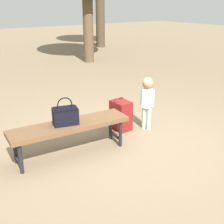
# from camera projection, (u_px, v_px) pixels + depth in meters

# --- Properties ---
(ground_plane) EXTENTS (40.00, 40.00, 0.00)m
(ground_plane) POSITION_uv_depth(u_px,v_px,m) (124.00, 141.00, 4.36)
(ground_plane) COLOR #7F6B51
(ground_plane) RESTS_ON ground
(park_bench) EXTENTS (1.63, 0.53, 0.45)m
(park_bench) POSITION_uv_depth(u_px,v_px,m) (70.00, 127.00, 3.85)
(park_bench) COLOR brown
(park_bench) RESTS_ON ground
(handbag) EXTENTS (0.36, 0.26, 0.37)m
(handbag) POSITION_uv_depth(u_px,v_px,m) (65.00, 115.00, 3.76)
(handbag) COLOR black
(handbag) RESTS_ON park_bench
(child_standing) EXTENTS (0.17, 0.22, 0.86)m
(child_standing) POSITION_uv_depth(u_px,v_px,m) (147.00, 95.00, 4.57)
(child_standing) COLOR #B2D8B2
(child_standing) RESTS_ON ground
(backpack_large) EXTENTS (0.30, 0.33, 0.54)m
(backpack_large) POSITION_uv_depth(u_px,v_px,m) (121.00, 113.00, 4.67)
(backpack_large) COLOR maroon
(backpack_large) RESTS_ON ground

